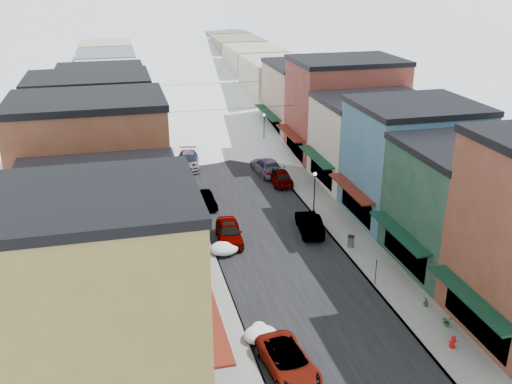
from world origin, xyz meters
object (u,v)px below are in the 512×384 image
fire_hydrant (453,342)px  car_white_suv (288,362)px  car_dark_hatch (205,200)px  streetlamp_near (315,187)px  car_silver_sedan (229,232)px  car_green_sedan (309,223)px  trash_can (351,241)px

fire_hydrant → car_white_suv: bearing=177.8°
car_dark_hatch → streetlamp_near: 10.45m
streetlamp_near → car_silver_sedan: bearing=-156.6°
car_silver_sedan → streetlamp_near: streetlamp_near is taller
streetlamp_near → car_green_sedan: bearing=-114.7°
streetlamp_near → car_dark_hatch: bearing=157.2°
car_green_sedan → fire_hydrant: car_green_sedan is taller
fire_hydrant → car_silver_sedan: bearing=120.4°
car_white_suv → fire_hydrant: bearing=-8.4°
car_silver_sedan → fire_hydrant: size_ratio=6.30×
car_white_suv → trash_can: 16.15m
fire_hydrant → car_green_sedan: bearing=100.2°
car_dark_hatch → trash_can: car_dark_hatch is taller
car_dark_hatch → fire_hydrant: (10.86, -24.92, -0.16)m
car_green_sedan → trash_can: car_green_sedan is taller
car_green_sedan → streetlamp_near: size_ratio=1.28×
car_green_sedan → fire_hydrant: (3.09, -17.24, -0.30)m
car_white_suv → car_green_sedan: car_green_sedan is taller
fire_hydrant → streetlamp_near: 21.08m
car_silver_sedan → trash_can: bearing=-16.1°
streetlamp_near → car_white_suv: bearing=-112.9°
car_white_suv → streetlamp_near: streetlamp_near is taller
car_dark_hatch → car_green_sedan: bearing=-51.4°
car_white_suv → car_green_sedan: 18.25m
streetlamp_near → trash_can: bearing=-85.5°
car_silver_sedan → streetlamp_near: 9.63m
car_white_suv → car_silver_sedan: bearing=83.8°
car_white_suv → streetlamp_near: (8.70, 20.55, 1.86)m
car_white_suv → streetlamp_near: bearing=60.8°
car_white_suv → fire_hydrant: (10.09, -0.39, -0.21)m
car_silver_sedan → car_green_sedan: bearing=5.4°
car_silver_sedan → streetlamp_near: size_ratio=1.30×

